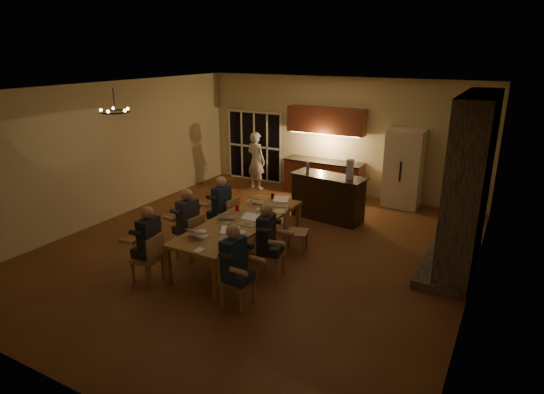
{
  "coord_description": "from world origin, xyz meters",
  "views": [
    {
      "loc": [
        4.35,
        -7.26,
        3.91
      ],
      "look_at": [
        0.2,
        0.3,
        1.08
      ],
      "focal_mm": 30.0,
      "sensor_mm": 36.0,
      "label": 1
    }
  ],
  "objects_px": {
    "person_left_near": "(150,244)",
    "plate_near": "(239,232)",
    "chair_left_mid": "(190,236)",
    "mug_front": "(228,225)",
    "laptop_c": "(227,212)",
    "redcup_near": "(221,246)",
    "dining_table": "(241,238)",
    "plate_left": "(201,232)",
    "chair_right_mid": "(270,253)",
    "standing_person": "(256,161)",
    "mug_mid": "(258,211)",
    "can_silver": "(221,230)",
    "bar_bottle": "(308,168)",
    "bar_island": "(328,197)",
    "laptop_d": "(247,219)",
    "chandelier": "(115,112)",
    "person_right_near": "(234,266)",
    "can_cola": "(273,196)",
    "chair_right_far": "(296,232)",
    "laptop_a": "(200,230)",
    "chair_left_far": "(226,217)",
    "person_left_far": "(222,208)",
    "refrigerator": "(404,169)",
    "plate_far": "(280,211)",
    "laptop_f": "(280,201)",
    "person_left_mid": "(188,223)",
    "redcup_mid": "(237,208)",
    "chair_left_near": "(147,258)",
    "bar_blender": "(350,169)",
    "person_right_mid": "(266,240)",
    "laptop_e": "(257,198)"
  },
  "relations": [
    {
      "from": "laptop_f",
      "to": "plate_left",
      "type": "xyz_separation_m",
      "value": [
        -0.58,
        -1.96,
        -0.1
      ]
    },
    {
      "from": "chair_left_mid",
      "to": "redcup_mid",
      "type": "xyz_separation_m",
      "value": [
        0.47,
        0.96,
        0.37
      ]
    },
    {
      "from": "dining_table",
      "to": "person_right_near",
      "type": "height_order",
      "value": "person_right_near"
    },
    {
      "from": "dining_table",
      "to": "person_right_mid",
      "type": "distance_m",
      "value": 1.01
    },
    {
      "from": "dining_table",
      "to": "plate_left",
      "type": "distance_m",
      "value": 0.99
    },
    {
      "from": "bar_blender",
      "to": "refrigerator",
      "type": "bearing_deg",
      "value": 61.83
    },
    {
      "from": "chair_right_mid",
      "to": "bar_blender",
      "type": "relative_size",
      "value": 1.98
    },
    {
      "from": "mug_mid",
      "to": "standing_person",
      "type": "bearing_deg",
      "value": 121.32
    },
    {
      "from": "person_left_near",
      "to": "laptop_c",
      "type": "distance_m",
      "value": 1.67
    },
    {
      "from": "plate_near",
      "to": "bar_bottle",
      "type": "bearing_deg",
      "value": 92.64
    },
    {
      "from": "can_cola",
      "to": "bar_bottle",
      "type": "distance_m",
      "value": 1.36
    },
    {
      "from": "person_left_near",
      "to": "plate_near",
      "type": "relative_size",
      "value": 5.78
    },
    {
      "from": "chair_right_far",
      "to": "person_left_mid",
      "type": "relative_size",
      "value": 0.64
    },
    {
      "from": "redcup_near",
      "to": "person_left_near",
      "type": "bearing_deg",
      "value": -167.22
    },
    {
      "from": "can_cola",
      "to": "chair_left_far",
      "type": "bearing_deg",
      "value": -132.35
    },
    {
      "from": "refrigerator",
      "to": "can_cola",
      "type": "relative_size",
      "value": 16.67
    },
    {
      "from": "can_cola",
      "to": "mug_front",
      "type": "bearing_deg",
      "value": -87.61
    },
    {
      "from": "chair_right_mid",
      "to": "plate_far",
      "type": "relative_size",
      "value": 3.38
    },
    {
      "from": "can_silver",
      "to": "bar_bottle",
      "type": "height_order",
      "value": "bar_bottle"
    },
    {
      "from": "redcup_mid",
      "to": "standing_person",
      "type": "bearing_deg",
      "value": 115.14
    },
    {
      "from": "plate_near",
      "to": "standing_person",
      "type": "bearing_deg",
      "value": 117.32
    },
    {
      "from": "laptop_c",
      "to": "mug_mid",
      "type": "xyz_separation_m",
      "value": [
        0.42,
        0.49,
        -0.06
      ]
    },
    {
      "from": "chair_right_far",
      "to": "laptop_a",
      "type": "height_order",
      "value": "laptop_a"
    },
    {
      "from": "laptop_a",
      "to": "chair_left_far",
      "type": "bearing_deg",
      "value": -56.72
    },
    {
      "from": "chandelier",
      "to": "person_right_near",
      "type": "bearing_deg",
      "value": -16.0
    },
    {
      "from": "bar_island",
      "to": "plate_left",
      "type": "bearing_deg",
      "value": -98.54
    },
    {
      "from": "bar_island",
      "to": "bar_bottle",
      "type": "xyz_separation_m",
      "value": [
        -0.54,
        -0.01,
        0.66
      ]
    },
    {
      "from": "standing_person",
      "to": "plate_far",
      "type": "relative_size",
      "value": 6.33
    },
    {
      "from": "chair_left_far",
      "to": "person_right_mid",
      "type": "xyz_separation_m",
      "value": [
        1.65,
        -1.14,
        0.24
      ]
    },
    {
      "from": "laptop_c",
      "to": "plate_near",
      "type": "distance_m",
      "value": 0.82
    },
    {
      "from": "laptop_c",
      "to": "redcup_mid",
      "type": "relative_size",
      "value": 2.67
    },
    {
      "from": "laptop_d",
      "to": "can_cola",
      "type": "bearing_deg",
      "value": 102.07
    },
    {
      "from": "laptop_a",
      "to": "chair_right_far",
      "type": "bearing_deg",
      "value": -109.42
    },
    {
      "from": "chair_left_mid",
      "to": "chair_right_far",
      "type": "distance_m",
      "value": 2.09
    },
    {
      "from": "laptop_d",
      "to": "redcup_mid",
      "type": "xyz_separation_m",
      "value": [
        -0.59,
        0.56,
        -0.05
      ]
    },
    {
      "from": "laptop_a",
      "to": "laptop_c",
      "type": "relative_size",
      "value": 1.0
    },
    {
      "from": "chair_right_mid",
      "to": "standing_person",
      "type": "xyz_separation_m",
      "value": [
        -2.96,
        4.51,
        0.39
      ]
    },
    {
      "from": "refrigerator",
      "to": "redcup_near",
      "type": "distance_m",
      "value": 6.03
    },
    {
      "from": "standing_person",
      "to": "mug_front",
      "type": "distance_m",
      "value": 4.93
    },
    {
      "from": "chair_left_near",
      "to": "chandelier",
      "type": "distance_m",
      "value": 2.94
    },
    {
      "from": "person_left_far",
      "to": "person_right_mid",
      "type": "bearing_deg",
      "value": 60.85
    },
    {
      "from": "dining_table",
      "to": "chair_left_near",
      "type": "bearing_deg",
      "value": -117.66
    },
    {
      "from": "laptop_d",
      "to": "person_left_mid",
      "type": "bearing_deg",
      "value": -162.98
    },
    {
      "from": "mug_front",
      "to": "can_cola",
      "type": "height_order",
      "value": "can_cola"
    },
    {
      "from": "refrigerator",
      "to": "laptop_e",
      "type": "relative_size",
      "value": 6.25
    },
    {
      "from": "chair_left_mid",
      "to": "mug_front",
      "type": "height_order",
      "value": "chair_left_mid"
    },
    {
      "from": "bar_island",
      "to": "laptop_d",
      "type": "xyz_separation_m",
      "value": [
        -0.47,
        -2.86,
        0.32
      ]
    },
    {
      "from": "person_right_near",
      "to": "plate_far",
      "type": "xyz_separation_m",
      "value": [
        -0.44,
        2.38,
        0.07
      ]
    },
    {
      "from": "chair_left_far",
      "to": "person_left_far",
      "type": "relative_size",
      "value": 0.64
    },
    {
      "from": "laptop_c",
      "to": "mug_mid",
      "type": "distance_m",
      "value": 0.65
    }
  ]
}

